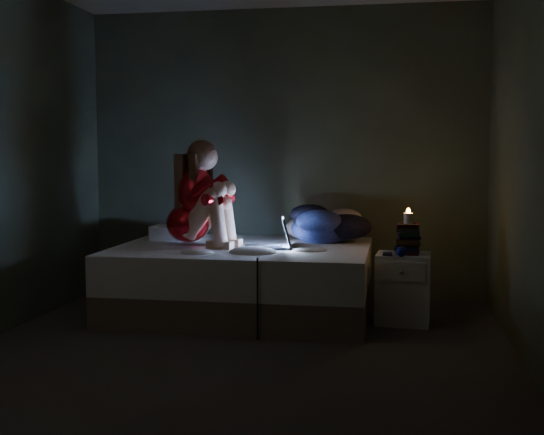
% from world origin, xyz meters
% --- Properties ---
extents(floor, '(3.60, 3.80, 0.02)m').
position_xyz_m(floor, '(0.00, 0.00, -0.01)').
color(floor, '#3A3533').
rests_on(floor, ground).
extents(wall_back, '(3.60, 0.02, 2.60)m').
position_xyz_m(wall_back, '(0.00, 1.91, 1.30)').
color(wall_back, '#313427').
rests_on(wall_back, ground).
extents(wall_front, '(3.60, 0.02, 2.60)m').
position_xyz_m(wall_front, '(0.00, -1.91, 1.30)').
color(wall_front, '#313427').
rests_on(wall_front, ground).
extents(wall_right, '(0.02, 3.80, 2.60)m').
position_xyz_m(wall_right, '(1.81, 0.00, 1.30)').
color(wall_right, '#313427').
rests_on(wall_right, ground).
extents(bed, '(2.02, 1.52, 0.56)m').
position_xyz_m(bed, '(-0.21, 1.10, 0.28)').
color(bed, silver).
rests_on(bed, ground).
extents(pillow, '(0.41, 0.29, 0.12)m').
position_xyz_m(pillow, '(-0.87, 1.43, 0.62)').
color(pillow, white).
rests_on(pillow, bed).
extents(woman, '(0.59, 0.45, 0.86)m').
position_xyz_m(woman, '(-0.65, 1.04, 0.99)').
color(woman, '#9B0010').
rests_on(woman, bed).
extents(laptop, '(0.41, 0.32, 0.26)m').
position_xyz_m(laptop, '(0.01, 0.98, 0.68)').
color(laptop, black).
rests_on(laptop, bed).
extents(clothes_pile, '(0.68, 0.61, 0.33)m').
position_xyz_m(clothes_pile, '(0.40, 1.45, 0.72)').
color(clothes_pile, '#131C44').
rests_on(clothes_pile, bed).
extents(nightstand, '(0.43, 0.39, 0.54)m').
position_xyz_m(nightstand, '(1.07, 0.99, 0.27)').
color(nightstand, silver).
rests_on(nightstand, ground).
extents(book_stack, '(0.19, 0.25, 0.24)m').
position_xyz_m(book_stack, '(1.10, 1.01, 0.66)').
color(book_stack, black).
rests_on(book_stack, nightstand).
extents(candle, '(0.07, 0.07, 0.08)m').
position_xyz_m(candle, '(1.10, 1.01, 0.82)').
color(candle, beige).
rests_on(candle, book_stack).
extents(phone, '(0.08, 0.14, 0.01)m').
position_xyz_m(phone, '(0.96, 0.92, 0.54)').
color(phone, black).
rests_on(phone, nightstand).
extents(blue_orb, '(0.08, 0.08, 0.08)m').
position_xyz_m(blue_orb, '(1.06, 0.83, 0.58)').
color(blue_orb, '#08145D').
rests_on(blue_orb, nightstand).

